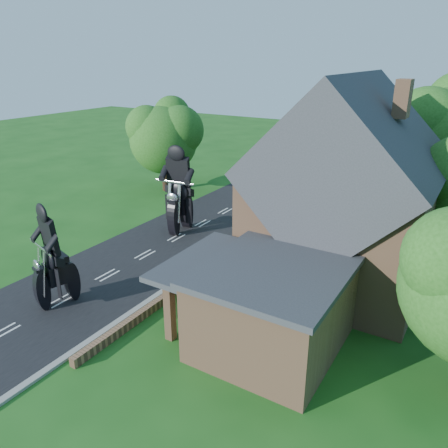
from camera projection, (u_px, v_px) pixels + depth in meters
The scene contains 16 objects.
ground at pixel (108, 275), 23.18m from camera, with size 120.00×120.00×0.00m, color #184F16.
road at pixel (108, 275), 23.17m from camera, with size 7.00×80.00×0.02m, color black.
kerb at pixel (161, 293), 21.37m from camera, with size 0.30×80.00×0.12m, color gray.
garden_wall at pixel (225, 256), 24.98m from camera, with size 0.30×22.00×0.40m, color #93694A.
house at pixel (345, 200), 21.25m from camera, with size 9.54×8.64×10.24m.
annex at pixel (270, 306), 17.09m from camera, with size 7.05×5.94×3.44m.
tree_behind_left at pixel (362, 134), 30.72m from camera, with size 6.94×6.40×9.16m.
tree_far_road at pixel (168, 134), 35.98m from camera, with size 6.08×5.60×7.84m.
shrub_a at pixel (175, 302), 19.60m from camera, with size 0.90×0.90×1.10m, color #143D13.
shrub_b at pixel (206, 280), 21.58m from camera, with size 0.90×0.90×1.10m, color #143D13.
shrub_c at pixel (232, 261), 23.57m from camera, with size 0.90×0.90×1.10m, color #143D13.
shrub_d at pixel (272, 231), 27.54m from camera, with size 0.90×0.90×1.10m, color #143D13.
shrub_e at pixel (288, 219), 29.53m from camera, with size 0.90×0.90×1.10m, color #143D13.
shrub_f at pixel (302, 209), 31.51m from camera, with size 0.90×0.90×1.10m, color #143D13.
motorcycle_lead at pixel (58, 290), 20.27m from camera, with size 0.41×1.61×1.50m, color black, non-canonical shape.
motorcycle_follow at pixel (180, 219), 28.67m from camera, with size 0.47×1.86×1.73m, color black, non-canonical shape.
Camera 1 is at (16.07, -14.33, 10.93)m, focal length 35.00 mm.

